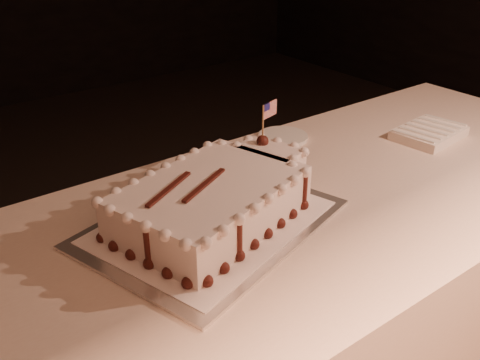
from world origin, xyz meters
TOP-DOWN VIEW (x-y plane):
  - banquet_table at (0.00, 0.60)m, footprint 2.40×0.80m
  - cake_board at (-0.08, 0.64)m, footprint 0.63×0.54m
  - doily at (-0.08, 0.64)m, footprint 0.56×0.49m
  - sheet_cake at (-0.06, 0.65)m, footprint 0.53×0.38m
  - napkin_stack at (0.73, 0.65)m, footprint 0.23×0.17m
  - side_plate at (0.37, 0.91)m, footprint 0.15×0.15m

SIDE VIEW (x-z plane):
  - banquet_table at x=0.00m, z-range 0.00..0.75m
  - cake_board at x=-0.08m, z-range 0.75..0.76m
  - side_plate at x=0.37m, z-range 0.75..0.76m
  - doily at x=-0.08m, z-range 0.76..0.76m
  - napkin_stack at x=0.73m, z-range 0.75..0.78m
  - sheet_cake at x=-0.06m, z-range 0.71..0.91m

